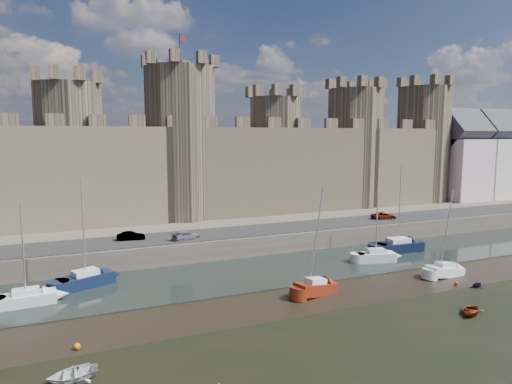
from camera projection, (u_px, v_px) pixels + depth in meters
water_channel at (220, 277)px, 49.45m from camera, size 160.00×12.00×0.08m
quay at (156, 214)px, 82.17m from camera, size 160.00×60.00×2.50m
road at (195, 236)px, 58.27m from camera, size 160.00×7.00×0.10m
castle at (165, 159)px, 69.67m from camera, size 108.50×11.00×29.00m
townhouses at (508, 158)px, 96.03m from camera, size 35.50×9.05×18.13m
car_1 at (131, 236)px, 55.69m from camera, size 3.49×1.62×1.11m
car_2 at (186, 236)px, 56.08m from camera, size 3.94×2.55×1.06m
car_3 at (384, 216)px, 69.77m from camera, size 4.15×2.72×1.06m
sailboat_0 at (26, 298)px, 41.12m from camera, size 5.13×2.26×9.38m
sailboat_1 at (86, 279)px, 46.10m from camera, size 5.88×4.05×10.99m
sailboat_2 at (376, 256)px, 55.24m from camera, size 4.96×2.91×10.05m
sailboat_3 at (398, 246)px, 60.05m from camera, size 6.61×2.93×11.32m
sailboat_4 at (315, 287)px, 43.99m from camera, size 4.72×2.73×10.38m
sailboat_5 at (445, 270)px, 49.76m from camera, size 4.54×2.00×9.59m
dinghy_4 at (470, 311)px, 39.12m from camera, size 3.46×3.28×0.58m
dinghy_6 at (72, 375)px, 28.67m from camera, size 3.11×2.25×0.63m
dinghy_7 at (477, 284)px, 45.99m from camera, size 1.46×1.28×0.73m
buoy_1 at (77, 346)px, 32.72m from camera, size 0.48×0.48×0.48m
buoy_3 at (456, 283)px, 46.86m from camera, size 0.41×0.41×0.41m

